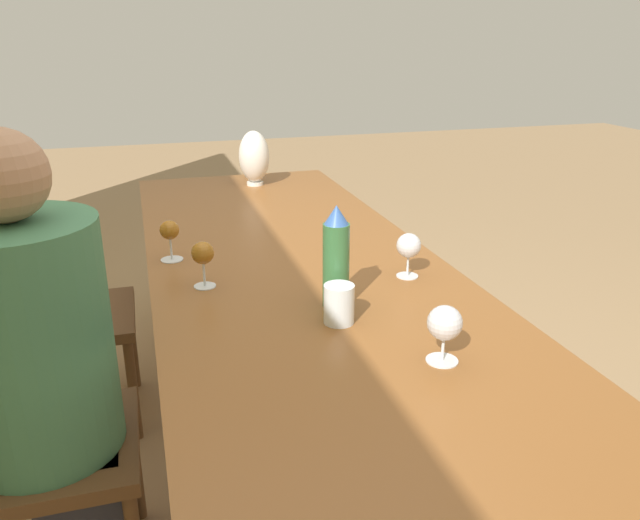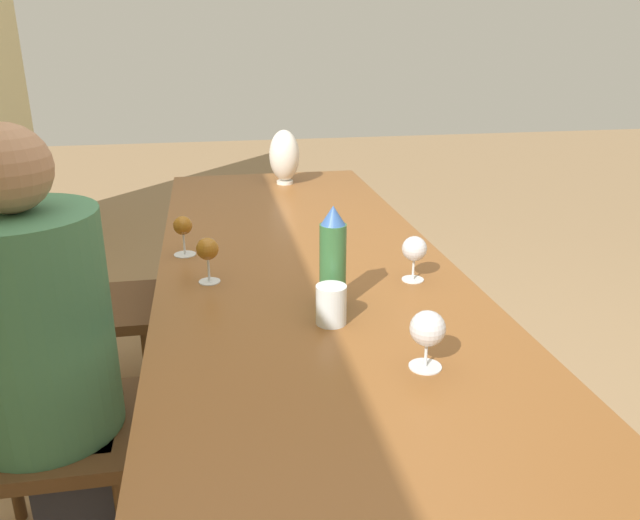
{
  "view_description": "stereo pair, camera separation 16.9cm",
  "coord_description": "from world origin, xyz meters",
  "px_view_note": "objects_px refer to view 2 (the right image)",
  "views": [
    {
      "loc": [
        -1.7,
        0.45,
        1.44
      ],
      "look_at": [
        -0.17,
        0.0,
        0.85
      ],
      "focal_mm": 35.0,
      "sensor_mm": 36.0,
      "label": 1
    },
    {
      "loc": [
        -1.74,
        0.28,
        1.44
      ],
      "look_at": [
        -0.17,
        0.0,
        0.85
      ],
      "focal_mm": 35.0,
      "sensor_mm": 36.0,
      "label": 2
    }
  ],
  "objects_px": {
    "water_bottle": "(333,259)",
    "wine_glass_2": "(183,227)",
    "wine_glass_1": "(207,250)",
    "wine_glass_0": "(428,330)",
    "chair_far": "(76,297)",
    "water_tumbler": "(331,305)",
    "wine_glass_3": "(414,250)",
    "chair_near": "(21,417)",
    "person_near": "(45,356)",
    "vase": "(284,156)"
  },
  "relations": [
    {
      "from": "wine_glass_3",
      "to": "wine_glass_1",
      "type": "bearing_deg",
      "value": 81.22
    },
    {
      "from": "wine_glass_3",
      "to": "person_near",
      "type": "bearing_deg",
      "value": 96.19
    },
    {
      "from": "wine_glass_3",
      "to": "water_bottle",
      "type": "bearing_deg",
      "value": 117.12
    },
    {
      "from": "water_bottle",
      "to": "vase",
      "type": "xyz_separation_m",
      "value": [
        1.42,
        -0.05,
        -0.0
      ]
    },
    {
      "from": "vase",
      "to": "chair_far",
      "type": "bearing_deg",
      "value": 123.77
    },
    {
      "from": "vase",
      "to": "wine_glass_3",
      "type": "bearing_deg",
      "value": -170.52
    },
    {
      "from": "water_tumbler",
      "to": "wine_glass_3",
      "type": "distance_m",
      "value": 0.38
    },
    {
      "from": "water_tumbler",
      "to": "wine_glass_2",
      "type": "height_order",
      "value": "wine_glass_2"
    },
    {
      "from": "water_bottle",
      "to": "person_near",
      "type": "bearing_deg",
      "value": 87.88
    },
    {
      "from": "water_bottle",
      "to": "chair_near",
      "type": "xyz_separation_m",
      "value": [
        0.03,
        0.83,
        -0.4
      ]
    },
    {
      "from": "chair_far",
      "to": "water_tumbler",
      "type": "bearing_deg",
      "value": -139.2
    },
    {
      "from": "wine_glass_2",
      "to": "chair_near",
      "type": "relative_size",
      "value": 0.15
    },
    {
      "from": "vase",
      "to": "wine_glass_1",
      "type": "distance_m",
      "value": 1.25
    },
    {
      "from": "wine_glass_3",
      "to": "person_near",
      "type": "height_order",
      "value": "person_near"
    },
    {
      "from": "wine_glass_2",
      "to": "chair_far",
      "type": "xyz_separation_m",
      "value": [
        0.35,
        0.43,
        -0.36
      ]
    },
    {
      "from": "vase",
      "to": "wine_glass_2",
      "type": "relative_size",
      "value": 1.94
    },
    {
      "from": "person_near",
      "to": "wine_glass_2",
      "type": "bearing_deg",
      "value": -37.63
    },
    {
      "from": "wine_glass_3",
      "to": "vase",
      "type": "bearing_deg",
      "value": 9.48
    },
    {
      "from": "water_bottle",
      "to": "chair_far",
      "type": "bearing_deg",
      "value": 44.92
    },
    {
      "from": "water_tumbler",
      "to": "water_bottle",
      "type": "bearing_deg",
      "value": -13.35
    },
    {
      "from": "water_bottle",
      "to": "wine_glass_2",
      "type": "xyz_separation_m",
      "value": [
        0.48,
        0.39,
        -0.04
      ]
    },
    {
      "from": "water_bottle",
      "to": "wine_glass_3",
      "type": "distance_m",
      "value": 0.3
    },
    {
      "from": "vase",
      "to": "chair_near",
      "type": "xyz_separation_m",
      "value": [
        -1.39,
        0.88,
        -0.4
      ]
    },
    {
      "from": "wine_glass_2",
      "to": "wine_glass_1",
      "type": "bearing_deg",
      "value": -163.28
    },
    {
      "from": "chair_near",
      "to": "wine_glass_2",
      "type": "bearing_deg",
      "value": -43.85
    },
    {
      "from": "wine_glass_1",
      "to": "wine_glass_2",
      "type": "xyz_separation_m",
      "value": [
        0.25,
        0.08,
        -0.0
      ]
    },
    {
      "from": "water_tumbler",
      "to": "chair_near",
      "type": "relative_size",
      "value": 0.11
    },
    {
      "from": "water_bottle",
      "to": "water_tumbler",
      "type": "relative_size",
      "value": 2.74
    },
    {
      "from": "water_bottle",
      "to": "water_tumbler",
      "type": "xyz_separation_m",
      "value": [
        -0.1,
        0.02,
        -0.08
      ]
    },
    {
      "from": "water_bottle",
      "to": "wine_glass_3",
      "type": "relative_size",
      "value": 2.06
    },
    {
      "from": "wine_glass_3",
      "to": "chair_near",
      "type": "distance_m",
      "value": 1.16
    },
    {
      "from": "wine_glass_0",
      "to": "wine_glass_3",
      "type": "bearing_deg",
      "value": -15.2
    },
    {
      "from": "water_bottle",
      "to": "person_near",
      "type": "height_order",
      "value": "person_near"
    },
    {
      "from": "wine_glass_0",
      "to": "chair_far",
      "type": "relative_size",
      "value": 0.15
    },
    {
      "from": "chair_far",
      "to": "vase",
      "type": "bearing_deg",
      "value": -56.23
    },
    {
      "from": "wine_glass_3",
      "to": "chair_far",
      "type": "xyz_separation_m",
      "value": [
        0.69,
        1.1,
        -0.36
      ]
    },
    {
      "from": "wine_glass_2",
      "to": "water_tumbler",
      "type": "bearing_deg",
      "value": -147.42
    },
    {
      "from": "vase",
      "to": "chair_near",
      "type": "height_order",
      "value": "vase"
    },
    {
      "from": "wine_glass_0",
      "to": "water_tumbler",
      "type": "bearing_deg",
      "value": 32.47
    },
    {
      "from": "vase",
      "to": "wine_glass_3",
      "type": "relative_size",
      "value": 1.9
    },
    {
      "from": "water_bottle",
      "to": "vase",
      "type": "distance_m",
      "value": 1.42
    },
    {
      "from": "wine_glass_0",
      "to": "wine_glass_1",
      "type": "xyz_separation_m",
      "value": [
        0.58,
        0.45,
        0.01
      ]
    },
    {
      "from": "water_bottle",
      "to": "vase",
      "type": "bearing_deg",
      "value": -2.15
    },
    {
      "from": "water_tumbler",
      "to": "chair_far",
      "type": "height_order",
      "value": "chair_far"
    },
    {
      "from": "person_near",
      "to": "wine_glass_1",
      "type": "bearing_deg",
      "value": -64.68
    },
    {
      "from": "water_bottle",
      "to": "chair_near",
      "type": "distance_m",
      "value": 0.92
    },
    {
      "from": "wine_glass_1",
      "to": "chair_near",
      "type": "bearing_deg",
      "value": 111.48
    },
    {
      "from": "wine_glass_0",
      "to": "wine_glass_1",
      "type": "relative_size",
      "value": 0.98
    },
    {
      "from": "water_tumbler",
      "to": "wine_glass_2",
      "type": "bearing_deg",
      "value": 32.58
    },
    {
      "from": "water_bottle",
      "to": "wine_glass_1",
      "type": "xyz_separation_m",
      "value": [
        0.23,
        0.32,
        -0.04
      ]
    }
  ]
}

